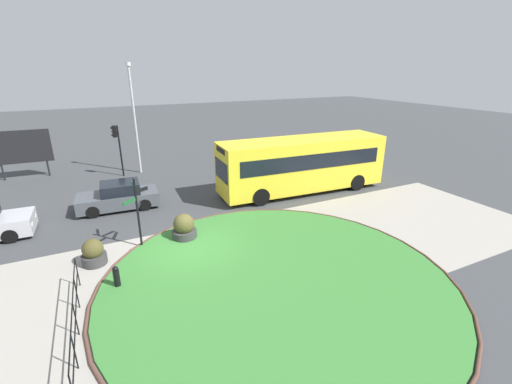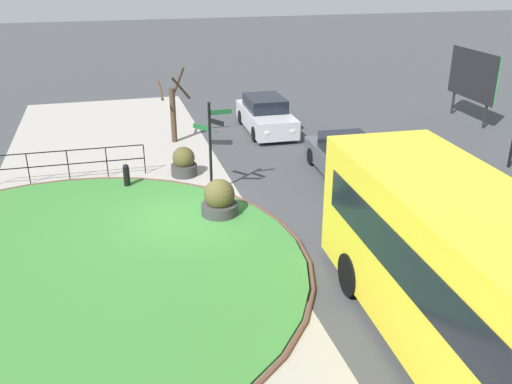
# 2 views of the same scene
# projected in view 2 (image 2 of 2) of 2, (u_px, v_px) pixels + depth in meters

# --- Properties ---
(ground) EXTENTS (120.00, 120.00, 0.00)m
(ground) POSITION_uv_depth(u_px,v_px,m) (188.00, 220.00, 16.36)
(ground) COLOR #3D3F42
(sidewalk_paving) EXTENTS (32.00, 7.95, 0.02)m
(sidewalk_paving) POSITION_uv_depth(u_px,v_px,m) (117.00, 228.00, 15.86)
(sidewalk_paving) COLOR #9E998E
(sidewalk_paving) RESTS_ON ground
(grass_island) EXTENTS (12.36, 12.36, 0.10)m
(grass_island) POSITION_uv_depth(u_px,v_px,m) (56.00, 273.00, 13.50)
(grass_island) COLOR #387A33
(grass_island) RESTS_ON ground
(grass_kerb_ring) EXTENTS (12.67, 12.67, 0.11)m
(grass_kerb_ring) POSITION_uv_depth(u_px,v_px,m) (56.00, 272.00, 13.50)
(grass_kerb_ring) COLOR brown
(grass_kerb_ring) RESTS_ON ground
(signpost_directional) EXTENTS (1.11, 1.17, 3.08)m
(signpost_directional) POSITION_uv_depth(u_px,v_px,m) (212.00, 141.00, 17.51)
(signpost_directional) COLOR black
(signpost_directional) RESTS_ON ground
(bollard_foreground) EXTENTS (0.21, 0.21, 0.85)m
(bollard_foreground) POSITION_uv_depth(u_px,v_px,m) (127.00, 176.00, 18.46)
(bollard_foreground) COLOR black
(bollard_foreground) RESTS_ON ground
(railing_grass_edge) EXTENTS (0.12, 5.23, 1.11)m
(railing_grass_edge) POSITION_uv_depth(u_px,v_px,m) (68.00, 161.00, 18.98)
(railing_grass_edge) COLOR black
(railing_grass_edge) RESTS_ON ground
(bus_yellow) EXTENTS (10.31, 3.14, 3.24)m
(bus_yellow) POSITION_uv_depth(u_px,v_px,m) (493.00, 302.00, 9.38)
(bus_yellow) COLOR yellow
(bus_yellow) RESTS_ON ground
(car_near_lane) EXTENTS (4.20, 2.05, 1.45)m
(car_near_lane) POSITION_uv_depth(u_px,v_px,m) (346.00, 157.00, 19.48)
(car_near_lane) COLOR #474C51
(car_near_lane) RESTS_ON ground
(car_far_lane) EXTENTS (4.55, 1.96, 1.52)m
(car_far_lane) POSITION_uv_depth(u_px,v_px,m) (266.00, 115.00, 24.59)
(car_far_lane) COLOR #B7B7BC
(car_far_lane) RESTS_ON ground
(billboard_left) EXTENTS (3.65, 0.30, 3.29)m
(billboard_left) POSITION_uv_depth(u_px,v_px,m) (473.00, 76.00, 25.61)
(billboard_left) COLOR black
(billboard_left) RESTS_ON ground
(planter_near_signpost) EXTENTS (1.08, 1.08, 1.19)m
(planter_near_signpost) POSITION_uv_depth(u_px,v_px,m) (219.00, 201.00, 16.34)
(planter_near_signpost) COLOR #383838
(planter_near_signpost) RESTS_ON ground
(planter_kerbside) EXTENTS (0.92, 0.92, 1.06)m
(planter_kerbside) POSITION_uv_depth(u_px,v_px,m) (184.00, 163.00, 19.52)
(planter_kerbside) COLOR #383838
(planter_kerbside) RESTS_ON ground
(street_tree_bare) EXTENTS (1.33, 1.30, 3.16)m
(street_tree_bare) POSITION_uv_depth(u_px,v_px,m) (174.00, 108.00, 22.74)
(street_tree_bare) COLOR #423323
(street_tree_bare) RESTS_ON ground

